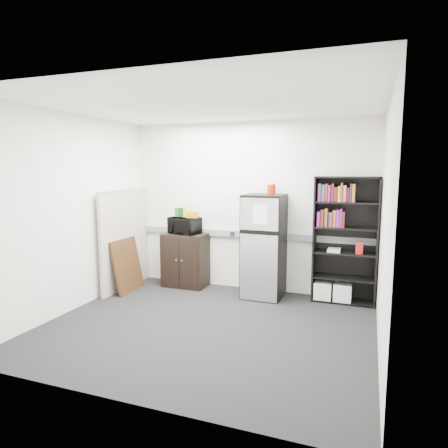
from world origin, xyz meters
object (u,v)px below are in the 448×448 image
(microwave, at_px, (185,226))
(cabinet, at_px, (185,260))
(bookshelf, at_px, (344,237))
(refrigerator, at_px, (264,246))
(cubicle_partition, at_px, (125,239))

(microwave, bearing_deg, cabinet, 102.62)
(cabinet, height_order, microwave, microwave)
(microwave, bearing_deg, bookshelf, 14.47)
(bookshelf, relative_size, refrigerator, 1.17)
(refrigerator, bearing_deg, cubicle_partition, -170.28)
(cabinet, bearing_deg, refrigerator, -3.36)
(cabinet, relative_size, refrigerator, 0.57)
(bookshelf, relative_size, cabinet, 2.07)
(cubicle_partition, bearing_deg, refrigerator, 8.61)
(cubicle_partition, distance_m, cabinet, 1.05)
(cubicle_partition, height_order, refrigerator, cubicle_partition)
(refrigerator, bearing_deg, bookshelf, 8.29)
(cubicle_partition, bearing_deg, microwave, 24.56)
(cubicle_partition, bearing_deg, cabinet, 25.40)
(cubicle_partition, height_order, cabinet, cubicle_partition)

